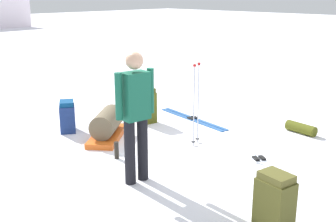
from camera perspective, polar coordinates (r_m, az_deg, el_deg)
ground_plane at (r=6.39m, az=0.00°, el=-6.04°), size 80.00×80.00×0.00m
skier_standing at (r=5.25m, az=-4.45°, el=-0.00°), size 0.57×0.25×1.70m
ski_pair_near at (r=6.35m, az=12.27°, el=-6.48°), size 1.17×1.72×0.05m
ski_pair_far at (r=8.15m, az=3.35°, el=-1.07°), size 0.43×1.81×0.05m
backpack_large_dark at (r=4.58m, az=14.29°, el=-11.82°), size 0.32×0.40×0.61m
backpack_bright at (r=7.88m, az=-2.97°, el=0.71°), size 0.37×0.34×0.66m
backpack_small_spare at (r=7.58m, az=-13.52°, el=-0.75°), size 0.41×0.44×0.56m
ski_poles_planted_near at (r=6.65m, az=3.85°, el=1.49°), size 0.23×0.12×1.33m
gear_sled at (r=7.11m, az=-8.28°, el=-1.97°), size 1.18×1.07×0.49m
sleeping_mat_rolled at (r=7.70m, az=17.63°, el=-2.25°), size 0.24×0.57×0.18m
thermos_bottle at (r=6.28m, az=-7.01°, el=-5.33°), size 0.07×0.07×0.26m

